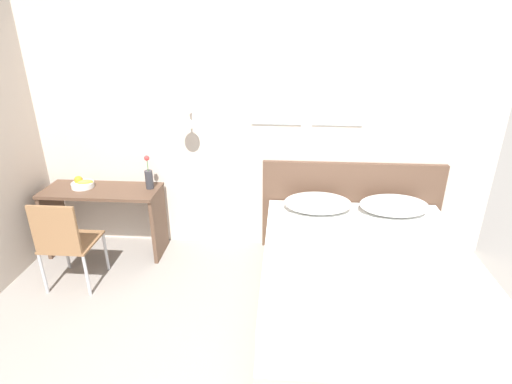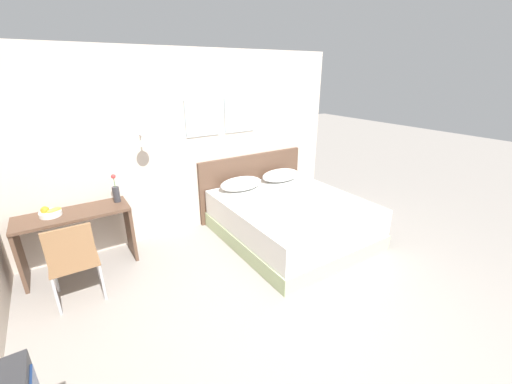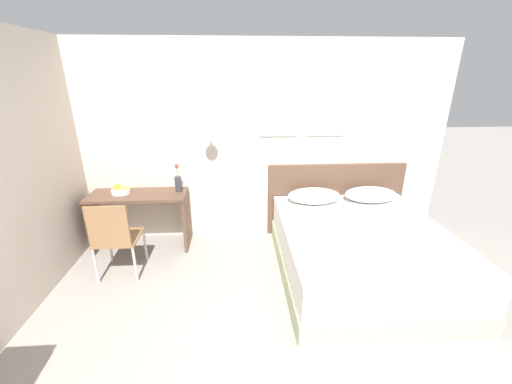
# 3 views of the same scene
# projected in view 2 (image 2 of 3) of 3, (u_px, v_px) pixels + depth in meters

# --- Properties ---
(ground_plane) EXTENTS (24.00, 24.00, 0.00)m
(ground_plane) POSITION_uv_depth(u_px,v_px,m) (303.00, 349.00, 2.83)
(ground_plane) COLOR gray
(wall_back) EXTENTS (5.34, 0.31, 2.65)m
(wall_back) POSITION_uv_depth(u_px,v_px,m) (181.00, 145.00, 4.56)
(wall_back) COLOR beige
(wall_back) RESTS_ON ground_plane
(bed) EXTENTS (1.84, 2.09, 0.60)m
(bed) POSITION_uv_depth(u_px,v_px,m) (291.00, 219.00, 4.65)
(bed) COLOR #B2C693
(bed) RESTS_ON ground_plane
(headboard) EXTENTS (1.96, 0.06, 1.04)m
(headboard) POSITION_uv_depth(u_px,v_px,m) (252.00, 184.00, 5.41)
(headboard) COLOR brown
(headboard) RESTS_ON ground_plane
(pillow_left) EXTENTS (0.70, 0.42, 0.18)m
(pillow_left) POSITION_uv_depth(u_px,v_px,m) (241.00, 184.00, 4.92)
(pillow_left) COLOR white
(pillow_left) RESTS_ON bed
(pillow_right) EXTENTS (0.70, 0.42, 0.18)m
(pillow_right) POSITION_uv_depth(u_px,v_px,m) (281.00, 175.00, 5.31)
(pillow_right) COLOR white
(pillow_right) RESTS_ON bed
(folded_towel_near_foot) EXTENTS (0.32, 0.33, 0.06)m
(folded_towel_near_foot) POSITION_uv_depth(u_px,v_px,m) (310.00, 204.00, 4.31)
(folded_towel_near_foot) COLOR white
(folded_towel_near_foot) RESTS_ON bed
(desk) EXTENTS (1.24, 0.49, 0.77)m
(desk) POSITION_uv_depth(u_px,v_px,m) (76.00, 230.00, 3.81)
(desk) COLOR brown
(desk) RESTS_ON ground_plane
(desk_chair) EXTENTS (0.47, 0.47, 0.94)m
(desk_chair) POSITION_uv_depth(u_px,v_px,m) (73.00, 258.00, 3.23)
(desk_chair) COLOR #8E6642
(desk_chair) RESTS_ON ground_plane
(fruit_bowl) EXTENTS (0.24, 0.23, 0.12)m
(fruit_bowl) POSITION_uv_depth(u_px,v_px,m) (50.00, 213.00, 3.63)
(fruit_bowl) COLOR silver
(fruit_bowl) RESTS_ON desk
(flower_vase) EXTENTS (0.08, 0.08, 0.37)m
(flower_vase) POSITION_uv_depth(u_px,v_px,m) (116.00, 192.00, 4.00)
(flower_vase) COLOR #333338
(flower_vase) RESTS_ON desk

